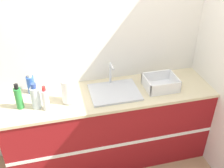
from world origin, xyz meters
The scene contains 10 objects.
wall_back centered at (0.00, 0.60, 1.30)m, with size 4.53×0.06×2.60m.
wall_right centered at (1.09, 0.28, 1.30)m, with size 0.06×2.57×2.60m.
counter_cabinet centered at (0.00, 0.28, 0.44)m, with size 2.15×0.59×0.89m.
sink centered at (0.05, 0.28, 0.91)m, with size 0.49×0.39×0.26m.
paper_towel_roll centered at (-0.41, 0.23, 1.01)m, with size 0.12×0.12×0.25m.
dish_rack centered at (0.53, 0.25, 0.93)m, with size 0.33×0.28×0.12m.
bottle_blue centered at (-0.76, 0.48, 0.98)m, with size 0.08×0.08×0.22m.
bottle_green centered at (-0.86, 0.24, 1.00)m, with size 0.07×0.07×0.26m.
bottle_clear centered at (-0.71, 0.21, 1.00)m, with size 0.08×0.08×0.26m.
bottle_white_spray centered at (-0.62, 0.16, 1.00)m, with size 0.06×0.06×0.25m.
Camera 1 is at (-0.50, -1.84, 2.38)m, focal length 42.00 mm.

